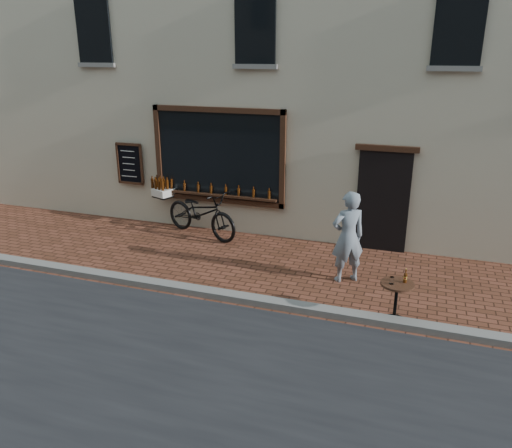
% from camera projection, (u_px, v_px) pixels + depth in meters
% --- Properties ---
extents(ground, '(90.00, 90.00, 0.00)m').
position_uv_depth(ground, '(245.00, 307.00, 8.57)').
color(ground, '#512A1A').
rests_on(ground, ground).
extents(kerb, '(90.00, 0.25, 0.12)m').
position_uv_depth(kerb, '(249.00, 299.00, 8.72)').
color(kerb, slate).
rests_on(kerb, ground).
extents(shop_building, '(28.00, 6.20, 10.00)m').
position_uv_depth(shop_building, '(331.00, 16.00, 12.73)').
color(shop_building, '#BFB597').
rests_on(shop_building, ground).
extents(cargo_bicycle, '(2.60, 1.51, 1.21)m').
position_uv_depth(cargo_bicycle, '(200.00, 212.00, 11.74)').
color(cargo_bicycle, black).
rests_on(cargo_bicycle, ground).
extents(bistro_table, '(0.54, 0.54, 0.92)m').
position_uv_depth(bistro_table, '(397.00, 294.00, 7.97)').
color(bistro_table, black).
rests_on(bistro_table, ground).
extents(pedestrian, '(0.77, 0.71, 1.77)m').
position_uv_depth(pedestrian, '(348.00, 237.00, 9.29)').
color(pedestrian, slate).
rests_on(pedestrian, ground).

